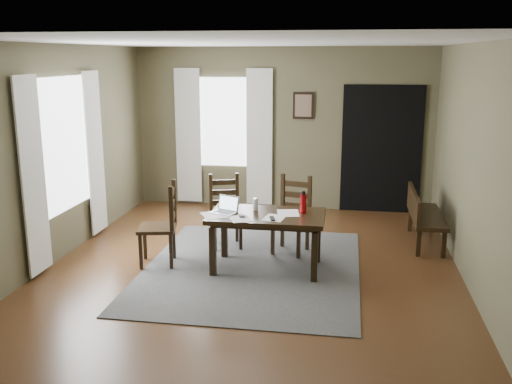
% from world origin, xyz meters
% --- Properties ---
extents(ground, '(5.00, 6.00, 0.01)m').
position_xyz_m(ground, '(0.00, 0.00, -0.01)').
color(ground, '#492C16').
extents(room_shell, '(5.02, 6.02, 2.71)m').
position_xyz_m(room_shell, '(0.00, 0.00, 1.80)').
color(room_shell, brown).
rests_on(room_shell, ground).
extents(rug, '(2.60, 3.20, 0.01)m').
position_xyz_m(rug, '(0.00, 0.00, 0.01)').
color(rug, '#434343').
rests_on(rug, ground).
extents(dining_table, '(1.38, 0.83, 0.69)m').
position_xyz_m(dining_table, '(0.18, 0.02, 0.62)').
color(dining_table, black).
rests_on(dining_table, rug).
extents(chair_end, '(0.54, 0.54, 1.03)m').
position_xyz_m(chair_end, '(-1.13, -0.03, 0.51)').
color(chair_end, black).
rests_on(chair_end, rug).
extents(chair_back_left, '(0.54, 0.54, 0.97)m').
position_xyz_m(chair_back_left, '(-0.51, 0.81, 0.48)').
color(chair_back_left, black).
rests_on(chair_back_left, rug).
extents(chair_back_right, '(0.54, 0.54, 1.01)m').
position_xyz_m(chair_back_right, '(0.41, 0.71, 0.50)').
color(chair_back_right, black).
rests_on(chair_back_right, rug).
extents(bench, '(0.42, 1.31, 0.74)m').
position_xyz_m(bench, '(2.15, 1.35, 0.44)').
color(bench, black).
rests_on(bench, ground).
extents(laptop, '(0.35, 0.32, 0.20)m').
position_xyz_m(laptop, '(-0.32, 0.01, 0.75)').
color(laptop, '#B7B7BC').
rests_on(laptop, dining_table).
extents(computer_mouse, '(0.09, 0.12, 0.03)m').
position_xyz_m(computer_mouse, '(-0.09, -0.17, 0.72)').
color(computer_mouse, '#3F3F42').
rests_on(computer_mouse, dining_table).
extents(tv_remote, '(0.09, 0.18, 0.02)m').
position_xyz_m(tv_remote, '(0.27, -0.20, 0.71)').
color(tv_remote, black).
rests_on(tv_remote, dining_table).
extents(drinking_glass, '(0.07, 0.07, 0.15)m').
position_xyz_m(drinking_glass, '(0.01, 0.18, 0.78)').
color(drinking_glass, silver).
rests_on(drinking_glass, dining_table).
extents(water_bottle, '(0.10, 0.10, 0.27)m').
position_xyz_m(water_bottle, '(0.60, 0.14, 0.83)').
color(water_bottle, '#AE0D12').
rests_on(water_bottle, dining_table).
extents(paper_a, '(0.39, 0.42, 0.00)m').
position_xyz_m(paper_a, '(-0.44, -0.14, 0.70)').
color(paper_a, white).
rests_on(paper_a, dining_table).
extents(paper_b, '(0.28, 0.34, 0.00)m').
position_xyz_m(paper_b, '(0.29, -0.14, 0.70)').
color(paper_b, white).
rests_on(paper_b, dining_table).
extents(paper_d, '(0.31, 0.37, 0.00)m').
position_xyz_m(paper_d, '(0.43, 0.09, 0.70)').
color(paper_d, white).
rests_on(paper_d, dining_table).
extents(paper_e, '(0.33, 0.37, 0.00)m').
position_xyz_m(paper_e, '(-0.10, -0.24, 0.70)').
color(paper_e, white).
rests_on(paper_e, dining_table).
extents(window_left, '(0.01, 1.30, 1.70)m').
position_xyz_m(window_left, '(-2.47, 0.20, 1.45)').
color(window_left, white).
rests_on(window_left, ground).
extents(window_back, '(1.00, 0.01, 1.50)m').
position_xyz_m(window_back, '(-1.00, 2.97, 1.45)').
color(window_back, white).
rests_on(window_back, ground).
extents(curtain_left_near, '(0.03, 0.48, 2.30)m').
position_xyz_m(curtain_left_near, '(-2.44, -0.62, 1.20)').
color(curtain_left_near, silver).
rests_on(curtain_left_near, ground).
extents(curtain_left_far, '(0.03, 0.48, 2.30)m').
position_xyz_m(curtain_left_far, '(-2.44, 1.02, 1.20)').
color(curtain_left_far, silver).
rests_on(curtain_left_far, ground).
extents(curtain_back_left, '(0.44, 0.03, 2.30)m').
position_xyz_m(curtain_back_left, '(-1.62, 2.94, 1.20)').
color(curtain_back_left, silver).
rests_on(curtain_back_left, ground).
extents(curtain_back_right, '(0.44, 0.03, 2.30)m').
position_xyz_m(curtain_back_right, '(-0.38, 2.94, 1.20)').
color(curtain_back_right, silver).
rests_on(curtain_back_right, ground).
extents(framed_picture, '(0.34, 0.03, 0.44)m').
position_xyz_m(framed_picture, '(0.35, 2.97, 1.75)').
color(framed_picture, black).
rests_on(framed_picture, ground).
extents(doorway_back, '(1.30, 0.03, 2.10)m').
position_xyz_m(doorway_back, '(1.65, 2.97, 1.05)').
color(doorway_back, black).
rests_on(doorway_back, ground).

